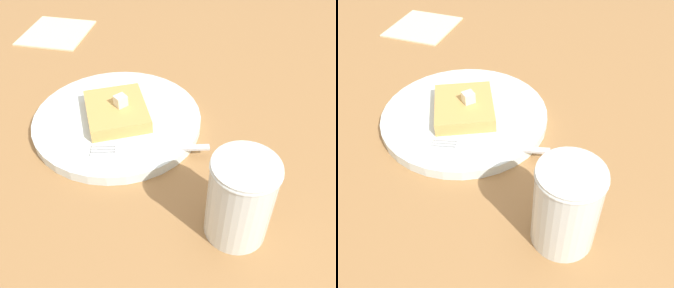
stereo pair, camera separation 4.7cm
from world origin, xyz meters
The scene contains 7 objects.
table_surface centered at (0.00, 0.00, 1.39)cm, with size 97.07×97.07×2.78cm, color #9F7142.
plate centered at (5.94, 11.17, 3.66)cm, with size 25.08×25.08×1.50cm.
toast_slice_center centered at (5.94, 11.17, 5.25)cm, with size 8.63×10.28×1.94cm, color tan.
butter_pat_primary centered at (5.20, 11.04, 7.05)cm, with size 1.65×1.48×1.65cm, color #F2ECC9.
fork centered at (1.61, 18.55, 4.46)cm, with size 16.06×2.43×0.36cm.
syrup_jar centered at (-9.54, 29.97, 7.47)cm, with size 7.26×7.26×10.45cm.
napkin centered at (22.40, -19.13, 2.93)cm, with size 12.88×13.80×0.30cm, color beige.
Camera 2 is at (-6.88, 54.96, 38.98)cm, focal length 40.00 mm.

